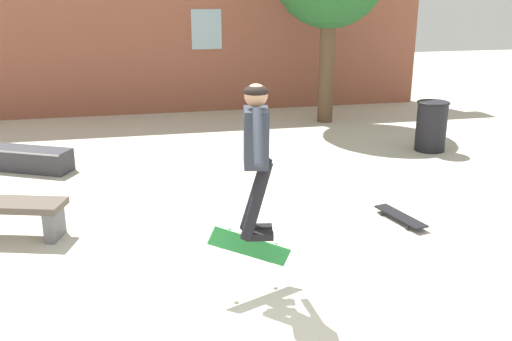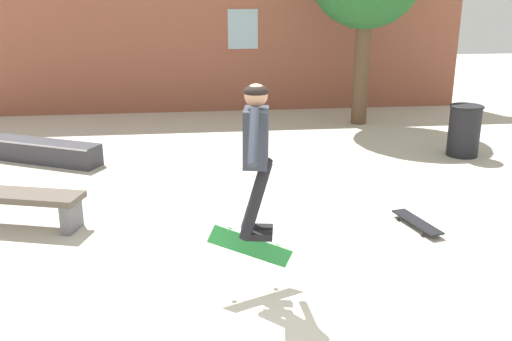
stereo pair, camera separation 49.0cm
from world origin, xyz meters
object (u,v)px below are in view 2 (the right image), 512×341
object	(u,v)px
park_bench	(7,200)
skateboard_flipping	(251,247)
skate_ledge	(43,151)
skateboard_resting	(417,222)
skater	(256,147)
trash_bin	(464,129)

from	to	relation	value
park_bench	skateboard_flipping	world-z (taller)	skateboard_flipping
skate_ledge	skateboard_resting	xyz separation A→B (m)	(5.27, -3.44, -0.12)
skater	skateboard_flipping	xyz separation A→B (m)	(-0.05, 0.06, -1.02)
skateboard_resting	skate_ledge	bearing A→B (deg)	-136.36
skater	skateboard_resting	distance (m)	2.90
skateboard_flipping	skateboard_resting	size ratio (longest dim) A/B	0.99
skate_ledge	trash_bin	xyz separation A→B (m)	(7.29, -0.47, 0.29)
skate_ledge	skater	distance (m)	5.81
skate_ledge	skateboard_flipping	world-z (taller)	skateboard_flipping
skater	park_bench	bearing A→B (deg)	155.62
trash_bin	skate_ledge	bearing A→B (deg)	176.28
skateboard_resting	park_bench	bearing A→B (deg)	-110.56
skate_ledge	skater	xyz separation A→B (m)	(3.10, -4.75, 1.29)
skateboard_flipping	trash_bin	bearing A→B (deg)	38.17
skate_ledge	trash_bin	world-z (taller)	trash_bin
park_bench	skateboard_resting	world-z (taller)	park_bench
skater	skateboard_resting	size ratio (longest dim) A/B	1.69
skater	skateboard_resting	world-z (taller)	skater
skate_ledge	skateboard_flipping	distance (m)	5.60
park_bench	skateboard_flipping	size ratio (longest dim) A/B	2.30
trash_bin	skateboard_resting	distance (m)	3.61
trash_bin	park_bench	bearing A→B (deg)	-161.88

